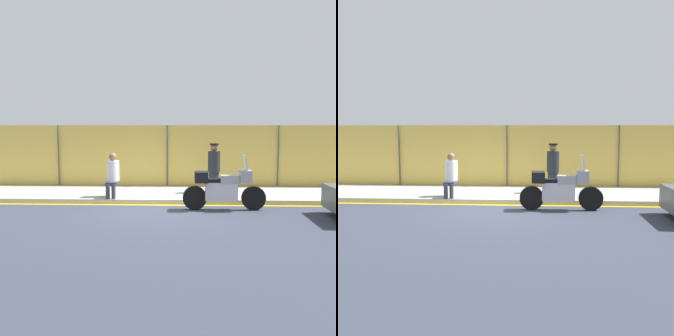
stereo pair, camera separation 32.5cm
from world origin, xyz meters
TOP-DOWN VIEW (x-y plane):
  - ground_plane at (0.00, 0.00)m, footprint 120.00×120.00m
  - sidewalk at (0.00, 2.39)m, footprint 30.32×2.95m
  - curb_paint_stripe at (0.00, 0.82)m, footprint 30.32×0.18m
  - storefront_fence at (0.00, 3.95)m, footprint 28.80×0.17m
  - motorcycle at (1.71, 0.20)m, footprint 2.31×0.51m
  - officer_standing at (1.62, 2.42)m, footprint 0.41×0.41m
  - person_seated_on_curb at (-1.60, 1.40)m, footprint 0.39×0.70m

SIDE VIEW (x-z plane):
  - ground_plane at x=0.00m, z-range 0.00..0.00m
  - curb_paint_stripe at x=0.00m, z-range 0.00..0.01m
  - sidewalk at x=0.00m, z-range 0.00..0.14m
  - motorcycle at x=1.71m, z-range -0.15..1.39m
  - person_seated_on_curb at x=-1.60m, z-range 0.21..1.58m
  - officer_standing at x=1.62m, z-range 0.15..1.79m
  - storefront_fence at x=0.00m, z-range 0.00..2.39m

